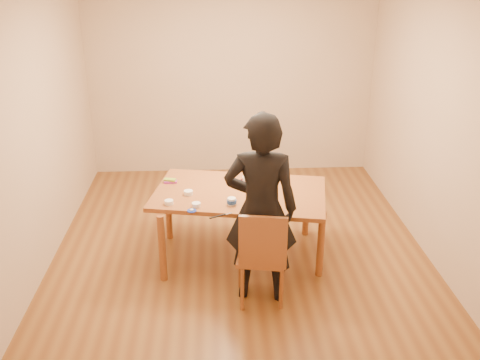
{
  "coord_description": "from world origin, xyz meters",
  "views": [
    {
      "loc": [
        -0.27,
        -5.19,
        3.0
      ],
      "look_at": [
        -0.01,
        -0.27,
        0.9
      ],
      "focal_mm": 40.0,
      "sensor_mm": 36.0,
      "label": 1
    }
  ],
  "objects_px": {
    "dining_chair": "(261,256)",
    "cake_plate": "(253,184)",
    "dining_table": "(240,193)",
    "person": "(261,210)",
    "cake": "(253,180)"
  },
  "relations": [
    {
      "from": "dining_table",
      "to": "dining_chair",
      "type": "relative_size",
      "value": 4.19
    },
    {
      "from": "dining_table",
      "to": "cake_plate",
      "type": "relative_size",
      "value": 5.33
    },
    {
      "from": "dining_table",
      "to": "cake",
      "type": "distance_m",
      "value": 0.23
    },
    {
      "from": "dining_table",
      "to": "cake",
      "type": "relative_size",
      "value": 7.91
    },
    {
      "from": "dining_table",
      "to": "cake_plate",
      "type": "distance_m",
      "value": 0.21
    },
    {
      "from": "cake_plate",
      "to": "dining_table",
      "type": "bearing_deg",
      "value": -133.94
    },
    {
      "from": "cake",
      "to": "person",
      "type": "bearing_deg",
      "value": -89.73
    },
    {
      "from": "person",
      "to": "dining_chair",
      "type": "bearing_deg",
      "value": 97.08
    },
    {
      "from": "cake_plate",
      "to": "cake",
      "type": "xyz_separation_m",
      "value": [
        0.0,
        0.0,
        0.05
      ]
    },
    {
      "from": "dining_chair",
      "to": "cake_plate",
      "type": "height_order",
      "value": "cake_plate"
    },
    {
      "from": "cake",
      "to": "person",
      "type": "distance_m",
      "value": 0.89
    },
    {
      "from": "dining_chair",
      "to": "cake",
      "type": "distance_m",
      "value": 0.99
    },
    {
      "from": "cake_plate",
      "to": "person",
      "type": "relative_size",
      "value": 0.18
    },
    {
      "from": "cake_plate",
      "to": "person",
      "type": "height_order",
      "value": "person"
    },
    {
      "from": "dining_table",
      "to": "dining_chair",
      "type": "distance_m",
      "value": 0.84
    }
  ]
}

